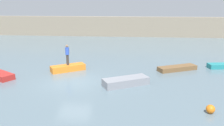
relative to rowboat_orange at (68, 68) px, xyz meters
name	(u,v)px	position (x,y,z in m)	size (l,w,h in m)	color
ground_plane	(74,82)	(1.18, -2.76, -0.26)	(120.00, 120.00, 0.00)	slate
embankment_wall	(108,26)	(1.18, 20.98, 1.39)	(80.00, 1.20, 3.30)	gray
rowboat_orange	(68,68)	(0.00, 0.00, 0.00)	(2.90, 0.95, 0.52)	orange
rowboat_grey	(126,82)	(5.08, -3.13, 0.01)	(3.28, 1.13, 0.55)	gray
rowboat_brown	(177,68)	(9.39, 1.03, -0.07)	(3.50, 0.95, 0.38)	brown
person_blue_shirt	(67,54)	(0.00, 0.00, 1.24)	(0.32, 0.32, 1.76)	#38332D
mooring_buoy	(210,109)	(9.74, -7.04, -0.02)	(0.48, 0.48, 0.48)	orange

